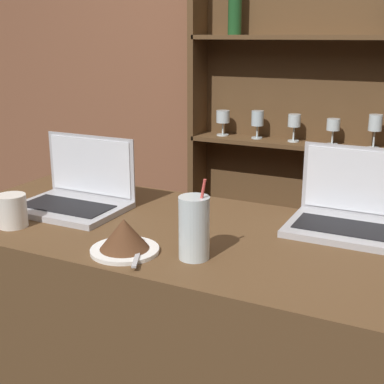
{
  "coord_description": "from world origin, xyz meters",
  "views": [
    {
      "loc": [
        0.52,
        -0.92,
        1.53
      ],
      "look_at": [
        -0.1,
        0.35,
        1.11
      ],
      "focal_mm": 50.0,
      "sensor_mm": 36.0,
      "label": 1
    }
  ],
  "objects_px": {
    "cake_plate": "(124,237)",
    "laptop_near": "(77,194)",
    "laptop_far": "(349,212)",
    "coffee_cup": "(12,211)",
    "water_glass": "(193,228)"
  },
  "relations": [
    {
      "from": "laptop_near",
      "to": "coffee_cup",
      "type": "xyz_separation_m",
      "value": [
        -0.05,
        -0.22,
        0.0
      ]
    },
    {
      "from": "laptop_far",
      "to": "water_glass",
      "type": "height_order",
      "value": "laptop_far"
    },
    {
      "from": "laptop_near",
      "to": "laptop_far",
      "type": "distance_m",
      "value": 0.81
    },
    {
      "from": "laptop_near",
      "to": "water_glass",
      "type": "distance_m",
      "value": 0.53
    },
    {
      "from": "water_glass",
      "to": "coffee_cup",
      "type": "bearing_deg",
      "value": -177.27
    },
    {
      "from": "water_glass",
      "to": "laptop_far",
      "type": "bearing_deg",
      "value": 51.83
    },
    {
      "from": "laptop_near",
      "to": "cake_plate",
      "type": "distance_m",
      "value": 0.4
    },
    {
      "from": "cake_plate",
      "to": "laptop_near",
      "type": "bearing_deg",
      "value": 144.52
    },
    {
      "from": "laptop_near",
      "to": "cake_plate",
      "type": "bearing_deg",
      "value": -35.48
    },
    {
      "from": "laptop_near",
      "to": "cake_plate",
      "type": "xyz_separation_m",
      "value": [
        0.33,
        -0.23,
        -0.01
      ]
    },
    {
      "from": "cake_plate",
      "to": "water_glass",
      "type": "xyz_separation_m",
      "value": [
        0.17,
        0.04,
        0.04
      ]
    },
    {
      "from": "laptop_far",
      "to": "cake_plate",
      "type": "bearing_deg",
      "value": -137.73
    },
    {
      "from": "laptop_far",
      "to": "coffee_cup",
      "type": "height_order",
      "value": "laptop_far"
    },
    {
      "from": "laptop_far",
      "to": "water_glass",
      "type": "bearing_deg",
      "value": -128.17
    },
    {
      "from": "cake_plate",
      "to": "water_glass",
      "type": "height_order",
      "value": "water_glass"
    }
  ]
}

